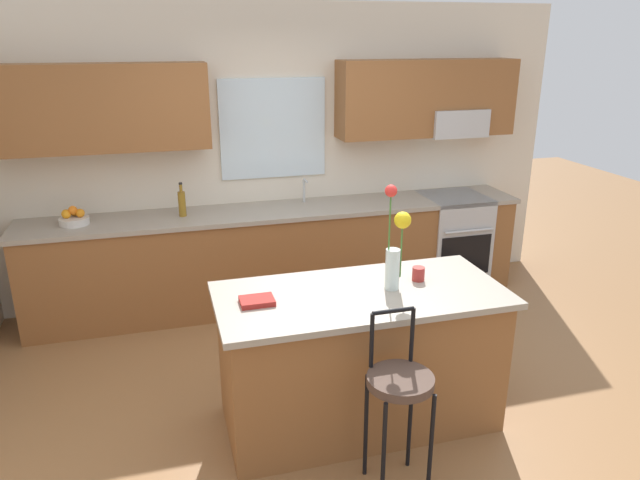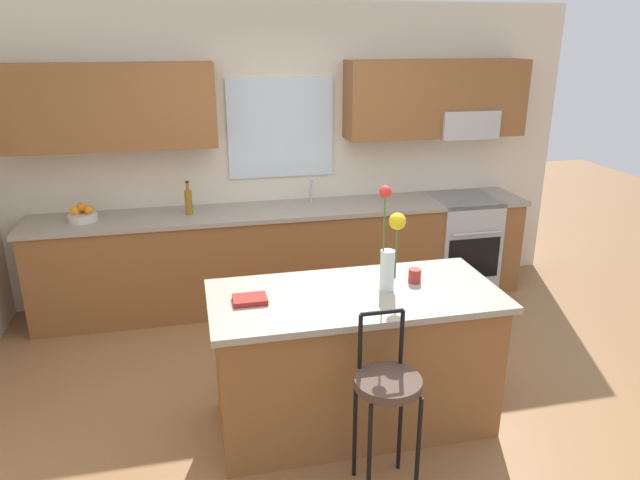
{
  "view_description": "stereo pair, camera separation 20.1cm",
  "coord_description": "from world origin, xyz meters",
  "px_view_note": "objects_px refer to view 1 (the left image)",
  "views": [
    {
      "loc": [
        -1.05,
        -3.35,
        2.42
      ],
      "look_at": [
        0.04,
        0.55,
        1.0
      ],
      "focal_mm": 33.07,
      "sensor_mm": 36.0,
      "label": 1
    },
    {
      "loc": [
        -0.85,
        -3.4,
        2.42
      ],
      "look_at": [
        0.04,
        0.55,
        1.0
      ],
      "focal_mm": 33.07,
      "sensor_mm": 36.0,
      "label": 2
    }
  ],
  "objects_px": {
    "kitchen_island": "(360,357)",
    "fruit_bowl_oranges": "(74,218)",
    "bar_stool_near": "(399,388)",
    "flower_vase": "(395,246)",
    "mug_ceramic": "(418,274)",
    "oven_range": "(451,240)",
    "bottle_olive_oil": "(182,203)",
    "cookbook": "(257,301)"
  },
  "relations": [
    {
      "from": "kitchen_island",
      "to": "fruit_bowl_oranges",
      "type": "height_order",
      "value": "fruit_bowl_oranges"
    },
    {
      "from": "kitchen_island",
      "to": "bar_stool_near",
      "type": "xyz_separation_m",
      "value": [
        0.0,
        -0.63,
        0.17
      ]
    },
    {
      "from": "bar_stool_near",
      "to": "flower_vase",
      "type": "xyz_separation_m",
      "value": [
        0.21,
        0.63,
        0.57
      ]
    },
    {
      "from": "kitchen_island",
      "to": "mug_ceramic",
      "type": "xyz_separation_m",
      "value": [
        0.41,
        0.08,
        0.5
      ]
    },
    {
      "from": "bar_stool_near",
      "to": "mug_ceramic",
      "type": "bearing_deg",
      "value": 59.61
    },
    {
      "from": "oven_range",
      "to": "bottle_olive_oil",
      "type": "distance_m",
      "value": 2.67
    },
    {
      "from": "mug_ceramic",
      "to": "fruit_bowl_oranges",
      "type": "height_order",
      "value": "fruit_bowl_oranges"
    },
    {
      "from": "bar_stool_near",
      "to": "fruit_bowl_oranges",
      "type": "xyz_separation_m",
      "value": [
        -1.85,
        2.57,
        0.34
      ]
    },
    {
      "from": "kitchen_island",
      "to": "bar_stool_near",
      "type": "bearing_deg",
      "value": -90.0
    },
    {
      "from": "mug_ceramic",
      "to": "bottle_olive_oil",
      "type": "bearing_deg",
      "value": 126.54
    },
    {
      "from": "kitchen_island",
      "to": "fruit_bowl_oranges",
      "type": "bearing_deg",
      "value": 133.64
    },
    {
      "from": "oven_range",
      "to": "mug_ceramic",
      "type": "xyz_separation_m",
      "value": [
        -1.23,
        -1.83,
        0.51
      ]
    },
    {
      "from": "flower_vase",
      "to": "fruit_bowl_oranges",
      "type": "relative_size",
      "value": 2.77
    },
    {
      "from": "bar_stool_near",
      "to": "cookbook",
      "type": "height_order",
      "value": "bar_stool_near"
    },
    {
      "from": "cookbook",
      "to": "bottle_olive_oil",
      "type": "bearing_deg",
      "value": 99.41
    },
    {
      "from": "cookbook",
      "to": "kitchen_island",
      "type": "bearing_deg",
      "value": -1.19
    },
    {
      "from": "bar_stool_near",
      "to": "kitchen_island",
      "type": "bearing_deg",
      "value": 90.0
    },
    {
      "from": "cookbook",
      "to": "fruit_bowl_oranges",
      "type": "bearing_deg",
      "value": 122.0
    },
    {
      "from": "oven_range",
      "to": "bar_stool_near",
      "type": "xyz_separation_m",
      "value": [
        -1.65,
        -2.54,
        0.18
      ]
    },
    {
      "from": "bar_stool_near",
      "to": "bottle_olive_oil",
      "type": "distance_m",
      "value": 2.77
    },
    {
      "from": "cookbook",
      "to": "fruit_bowl_oranges",
      "type": "height_order",
      "value": "fruit_bowl_oranges"
    },
    {
      "from": "bar_stool_near",
      "to": "mug_ceramic",
      "type": "xyz_separation_m",
      "value": [
        0.41,
        0.71,
        0.33
      ]
    },
    {
      "from": "kitchen_island",
      "to": "fruit_bowl_oranges",
      "type": "distance_m",
      "value": 2.72
    },
    {
      "from": "mug_ceramic",
      "to": "bottle_olive_oil",
      "type": "height_order",
      "value": "bottle_olive_oil"
    },
    {
      "from": "oven_range",
      "to": "mug_ceramic",
      "type": "distance_m",
      "value": 2.26
    },
    {
      "from": "kitchen_island",
      "to": "flower_vase",
      "type": "xyz_separation_m",
      "value": [
        0.21,
        -0.0,
        0.74
      ]
    },
    {
      "from": "bar_stool_near",
      "to": "flower_vase",
      "type": "distance_m",
      "value": 0.87
    },
    {
      "from": "oven_range",
      "to": "kitchen_island",
      "type": "relative_size",
      "value": 0.51
    },
    {
      "from": "oven_range",
      "to": "bar_stool_near",
      "type": "relative_size",
      "value": 0.88
    },
    {
      "from": "bottle_olive_oil",
      "to": "cookbook",
      "type": "bearing_deg",
      "value": -80.59
    },
    {
      "from": "cookbook",
      "to": "fruit_bowl_oranges",
      "type": "distance_m",
      "value": 2.27
    },
    {
      "from": "oven_range",
      "to": "bottle_olive_oil",
      "type": "height_order",
      "value": "bottle_olive_oil"
    },
    {
      "from": "cookbook",
      "to": "fruit_bowl_oranges",
      "type": "relative_size",
      "value": 0.83
    },
    {
      "from": "fruit_bowl_oranges",
      "to": "bottle_olive_oil",
      "type": "xyz_separation_m",
      "value": [
        0.88,
        -0.0,
        0.07
      ]
    },
    {
      "from": "flower_vase",
      "to": "bottle_olive_oil",
      "type": "xyz_separation_m",
      "value": [
        -1.17,
        1.94,
        -0.16
      ]
    },
    {
      "from": "oven_range",
      "to": "fruit_bowl_oranges",
      "type": "xyz_separation_m",
      "value": [
        -3.49,
        0.03,
        0.51
      ]
    },
    {
      "from": "kitchen_island",
      "to": "cookbook",
      "type": "bearing_deg",
      "value": 178.81
    },
    {
      "from": "mug_ceramic",
      "to": "fruit_bowl_oranges",
      "type": "relative_size",
      "value": 0.37
    },
    {
      "from": "bar_stool_near",
      "to": "cookbook",
      "type": "bearing_deg",
      "value": 135.09
    },
    {
      "from": "kitchen_island",
      "to": "mug_ceramic",
      "type": "height_order",
      "value": "mug_ceramic"
    },
    {
      "from": "flower_vase",
      "to": "mug_ceramic",
      "type": "height_order",
      "value": "flower_vase"
    },
    {
      "from": "fruit_bowl_oranges",
      "to": "kitchen_island",
      "type": "bearing_deg",
      "value": -46.36
    }
  ]
}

